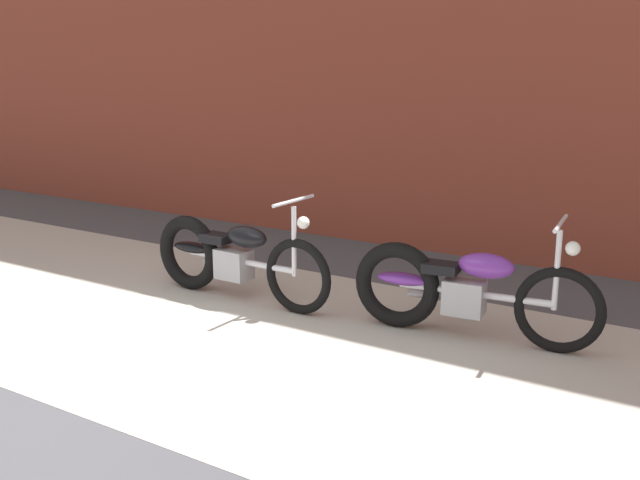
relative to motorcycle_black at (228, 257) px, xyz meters
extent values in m
plane|color=#47474C|center=(0.50, -2.36, -0.40)|extent=(80.00, 80.00, 0.00)
cube|color=#B2ADA3|center=(0.50, -0.61, -0.40)|extent=(36.00, 3.50, 0.01)
torus|color=black|center=(0.81, -0.02, -0.06)|extent=(0.68, 0.10, 0.68)
torus|color=black|center=(-0.49, 0.01, -0.03)|extent=(0.73, 0.15, 0.73)
cylinder|color=silver|center=(0.16, -0.01, -0.02)|extent=(1.24, 0.09, 0.06)
cube|color=#99999E|center=(0.08, 0.00, -0.06)|extent=(0.33, 0.23, 0.28)
ellipsoid|color=black|center=(0.24, -0.01, 0.22)|extent=(0.45, 0.20, 0.20)
ellipsoid|color=black|center=(-0.44, 0.01, 0.03)|extent=(0.44, 0.19, 0.10)
cube|color=black|center=(-0.12, 0.00, 0.16)|extent=(0.29, 0.21, 0.08)
cylinder|color=silver|center=(0.77, -0.02, 0.25)|extent=(0.05, 0.05, 0.62)
cylinder|color=silver|center=(0.77, -0.02, 0.61)|extent=(0.05, 0.58, 0.03)
sphere|color=white|center=(0.87, -0.03, 0.43)|extent=(0.11, 0.11, 0.11)
cylinder|color=silver|center=(-0.16, 0.15, -0.14)|extent=(0.55, 0.08, 0.06)
torus|color=black|center=(2.98, 0.29, -0.06)|extent=(0.68, 0.16, 0.68)
torus|color=black|center=(1.68, 0.14, -0.03)|extent=(0.74, 0.21, 0.73)
cylinder|color=silver|center=(2.33, 0.22, -0.02)|extent=(1.23, 0.20, 0.06)
cube|color=#99999E|center=(2.25, 0.21, -0.06)|extent=(0.34, 0.25, 0.28)
ellipsoid|color=#6B2D93|center=(2.41, 0.22, 0.22)|extent=(0.46, 0.24, 0.20)
ellipsoid|color=#6B2D93|center=(1.73, 0.15, 0.03)|extent=(0.46, 0.23, 0.10)
cube|color=black|center=(2.05, 0.18, 0.16)|extent=(0.30, 0.23, 0.08)
cylinder|color=silver|center=(2.94, 0.28, 0.25)|extent=(0.05, 0.05, 0.62)
cylinder|color=silver|center=(2.94, 0.28, 0.61)|extent=(0.10, 0.58, 0.03)
sphere|color=white|center=(3.04, 0.30, 0.43)|extent=(0.11, 0.11, 0.11)
cylinder|color=silver|center=(1.99, 0.33, -0.14)|extent=(0.55, 0.12, 0.06)
camera|label=1|loc=(4.22, -5.10, 1.78)|focal=40.97mm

